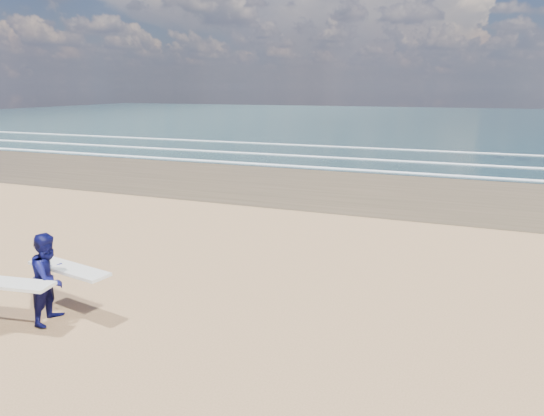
% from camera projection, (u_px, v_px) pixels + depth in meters
% --- Properties ---
extents(surfer_far, '(2.26, 1.35, 2.01)m').
position_uv_depth(surfer_far, '(51.00, 277.00, 10.51)').
color(surfer_far, '#0C0D45').
rests_on(surfer_far, ground).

